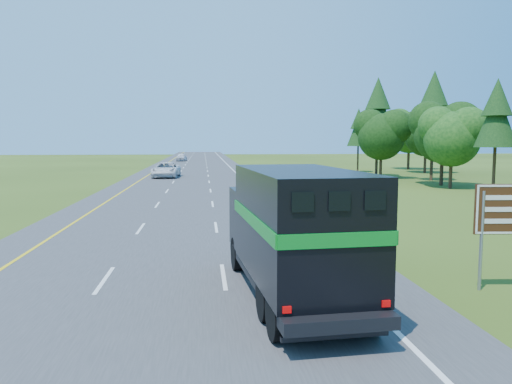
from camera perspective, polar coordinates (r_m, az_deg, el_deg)
road at (r=54.55m, az=-7.34°, el=1.38°), size 15.00×260.00×0.04m
lane_markings at (r=54.54m, az=-7.34°, el=1.41°), size 11.15×260.00×0.01m
horse_truck at (r=13.43m, az=4.29°, el=-4.30°), size 3.04×8.13×3.53m
white_suv at (r=58.51m, az=-10.24°, el=2.51°), size 3.22×6.38×1.73m
far_car at (r=103.99m, az=-8.51°, el=3.97°), size 2.27×4.84×1.60m
exit_sign at (r=15.95m, az=27.10°, el=-2.24°), size 2.02×0.24×3.43m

